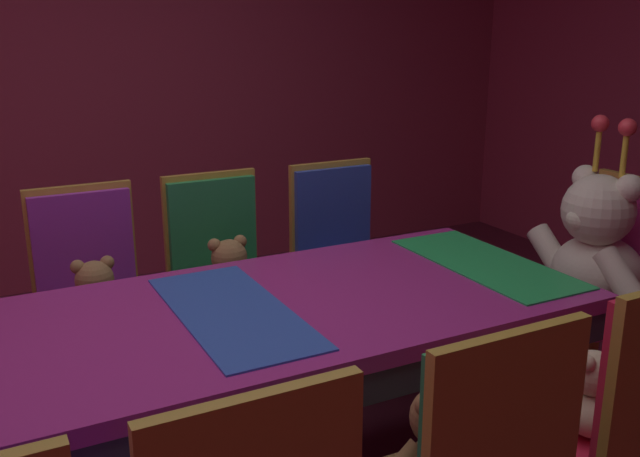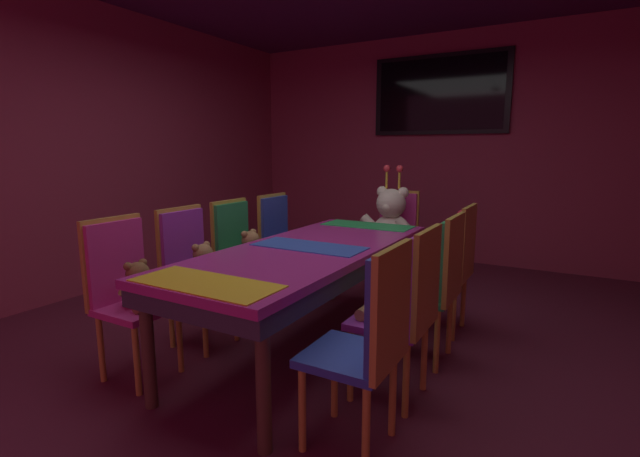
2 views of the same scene
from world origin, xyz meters
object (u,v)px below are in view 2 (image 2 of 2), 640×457
chair_left_3 (279,236)px  teddy_right_1 (386,295)px  teddy_left_1 (204,266)px  king_teddy_bear (390,221)px  teddy_left_0 (139,287)px  throne_chair (396,229)px  chair_left_0 (123,281)px  teddy_left_2 (251,251)px  chair_right_0 (375,330)px  chair_left_2 (237,248)px  teddy_right_3 (437,258)px  chair_left_1 (189,261)px  chair_right_3 (456,257)px  wall_tv (440,94)px  banquet_table (309,259)px  chair_right_1 (412,299)px  chair_right_2 (441,274)px

chair_left_3 → teddy_right_1: size_ratio=2.99×
chair_left_3 → teddy_right_1: 1.85m
teddy_left_1 → teddy_right_1: size_ratio=0.93×
chair_left_3 → king_teddy_bear: bearing=41.7°
teddy_left_0 → throne_chair: 2.63m
chair_left_0 → king_teddy_bear: bearing=70.8°
teddy_left_2 → chair_right_0: bearing=-34.5°
chair_left_2 → teddy_right_3: chair_left_2 is taller
throne_chair → chair_left_2: bearing=-29.7°
chair_left_1 → teddy_left_2: 0.55m
teddy_left_2 → chair_right_3: (1.49, 0.57, 0.01)m
throne_chair → wall_tv: 2.02m
throne_chair → teddy_right_3: bearing=36.6°
chair_left_0 → chair_right_0: same height
banquet_table → chair_right_3: size_ratio=2.35×
chair_left_1 → chair_left_2: size_ratio=1.00×
chair_left_0 → teddy_right_1: chair_left_0 is taller
teddy_left_1 → chair_right_1: size_ratio=0.31×
teddy_left_0 → teddy_right_3: size_ratio=1.07×
throne_chair → chair_left_0: bearing=-18.0°
banquet_table → teddy_left_2: 0.73m
banquet_table → teddy_right_1: 0.74m
banquet_table → chair_left_0: bearing=-134.6°
banquet_table → chair_left_0: (-0.83, -0.84, -0.06)m
teddy_left_1 → chair_right_0: 1.58m
chair_left_2 → teddy_right_1: 1.60m
teddy_left_1 → chair_right_2: (1.52, 0.55, 0.01)m
chair_left_2 → chair_right_1: 1.74m
chair_left_0 → chair_left_3: bearing=89.4°
chair_left_0 → teddy_left_1: chair_left_0 is taller
chair_left_2 → chair_left_1: bearing=-90.1°
teddy_left_2 → teddy_right_1: bearing=-21.5°
teddy_left_0 → chair_right_0: size_ratio=0.30×
chair_left_1 → teddy_right_3: 1.85m
teddy_left_2 → chair_right_3: 1.59m
teddy_right_1 → chair_right_2: chair_right_2 is taller
chair_left_3 → teddy_right_1: bearing=-36.7°
teddy_left_0 → teddy_right_3: bearing=50.8°
teddy_left_1 → chair_right_2: bearing=20.0°
chair_left_1 → chair_right_2: bearing=18.4°
chair_left_0 → throne_chair: same height
chair_left_1 → chair_right_0: size_ratio=1.00×
chair_left_0 → wall_tv: (0.83, 3.94, 1.45)m
chair_left_3 → chair_right_3: 1.61m
banquet_table → chair_right_0: bearing=-44.1°
chair_right_2 → banquet_table: bearing=17.8°
chair_right_2 → king_teddy_bear: (-0.83, 1.27, 0.11)m
chair_left_3 → chair_right_3: bearing=-0.2°
teddy_left_1 → teddy_right_1: teddy_right_1 is taller
teddy_left_2 → chair_left_3: bearing=102.1°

